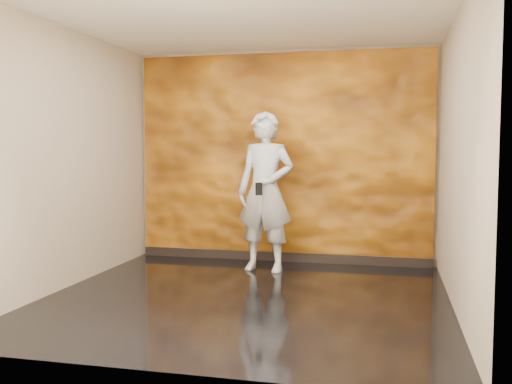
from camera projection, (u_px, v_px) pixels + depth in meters
room at (246, 159)px, 5.65m from camera, size 4.02×4.02×2.81m
feature_wall at (282, 158)px, 7.56m from camera, size 3.90×0.06×2.75m
baseboard at (281, 257)px, 7.62m from camera, size 3.90×0.04×0.12m
man at (265, 192)px, 6.98m from camera, size 0.77×0.56×1.95m
phone at (259, 189)px, 6.71m from camera, size 0.08×0.04×0.15m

